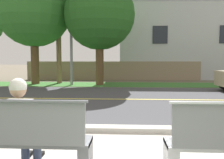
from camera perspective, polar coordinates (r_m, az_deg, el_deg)
The scene contains 12 objects.
ground_plane at distance 10.64m, azimuth 3.42°, elevation -3.44°, with size 140.00×140.00×0.00m, color #665B4C.
curb_edge at distance 5.09m, azimuth 3.57°, elevation -11.70°, with size 44.00×0.30×0.11m, color #ADA89E.
street_asphalt at distance 9.16m, azimuth 3.44°, elevation -4.72°, with size 52.00×8.00×0.01m, color #424247.
road_centre_line at distance 9.16m, azimuth 3.44°, elevation -4.69°, with size 48.00×0.14×0.01m, color #E0CC4C.
far_verge_grass at distance 14.70m, azimuth 3.38°, elevation -1.19°, with size 48.00×2.80×0.02m, color #38702D.
bench_left at distance 3.41m, azimuth -21.72°, elevation -13.18°, with size 1.91×0.48×1.01m.
seated_person_grey at distance 3.50m, azimuth -20.57°, elevation -9.01°, with size 0.52×0.68×1.25m.
streetlamp at distance 15.03m, azimuth -9.59°, elevation 14.98°, with size 0.24×2.10×7.40m.
shade_tree_left at distance 16.04m, azimuth -17.75°, elevation 16.95°, with size 4.64×4.64×7.66m.
shade_tree_centre at distance 14.67m, azimuth -2.49°, elevation 16.45°, with size 4.20×4.20×6.93m.
garden_wall at distance 18.11m, azimuth 0.07°, elevation 2.09°, with size 13.00×0.36×1.40m, color gray.
house_across_street at distance 21.91m, azimuth 16.52°, elevation 9.42°, with size 11.63×6.91×6.72m.
Camera 1 is at (-0.03, -2.54, 1.48)m, focal length 38.48 mm.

